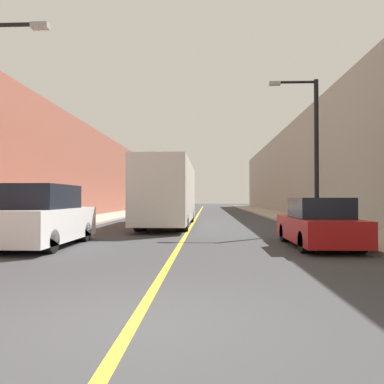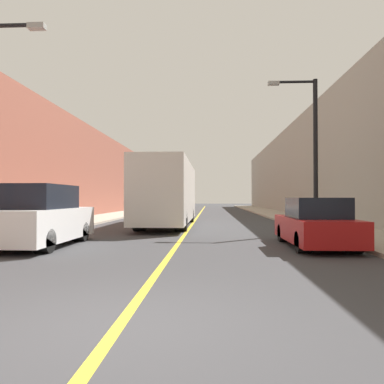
{
  "view_description": "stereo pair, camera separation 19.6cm",
  "coord_description": "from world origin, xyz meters",
  "px_view_note": "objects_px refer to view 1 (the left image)",
  "views": [
    {
      "loc": [
        0.92,
        -4.44,
        1.54
      ],
      "look_at": [
        -0.09,
        19.26,
        1.93
      ],
      "focal_mm": 35.0,
      "sensor_mm": 36.0,
      "label": 1
    },
    {
      "loc": [
        1.11,
        -4.43,
        1.54
      ],
      "look_at": [
        -0.09,
        19.26,
        1.93
      ],
      "focal_mm": 35.0,
      "sensor_mm": 36.0,
      "label": 2
    }
  ],
  "objects_px": {
    "bus": "(169,193)",
    "parked_suv_left": "(42,218)",
    "car_right_near": "(318,225)",
    "street_lamp_right": "(312,144)"
  },
  "relations": [
    {
      "from": "bus",
      "to": "parked_suv_left",
      "type": "distance_m",
      "value": 9.51
    },
    {
      "from": "parked_suv_left",
      "to": "car_right_near",
      "type": "relative_size",
      "value": 1.06
    },
    {
      "from": "parked_suv_left",
      "to": "car_right_near",
      "type": "bearing_deg",
      "value": 2.05
    },
    {
      "from": "bus",
      "to": "street_lamp_right",
      "type": "relative_size",
      "value": 1.59
    },
    {
      "from": "street_lamp_right",
      "to": "parked_suv_left",
      "type": "bearing_deg",
      "value": -151.99
    },
    {
      "from": "parked_suv_left",
      "to": "street_lamp_right",
      "type": "xyz_separation_m",
      "value": [
        9.92,
        5.28,
        3.06
      ]
    },
    {
      "from": "bus",
      "to": "car_right_near",
      "type": "relative_size",
      "value": 2.44
    },
    {
      "from": "bus",
      "to": "street_lamp_right",
      "type": "bearing_deg",
      "value": -28.27
    },
    {
      "from": "parked_suv_left",
      "to": "car_right_near",
      "type": "height_order",
      "value": "parked_suv_left"
    },
    {
      "from": "bus",
      "to": "car_right_near",
      "type": "bearing_deg",
      "value": -56.88
    }
  ]
}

